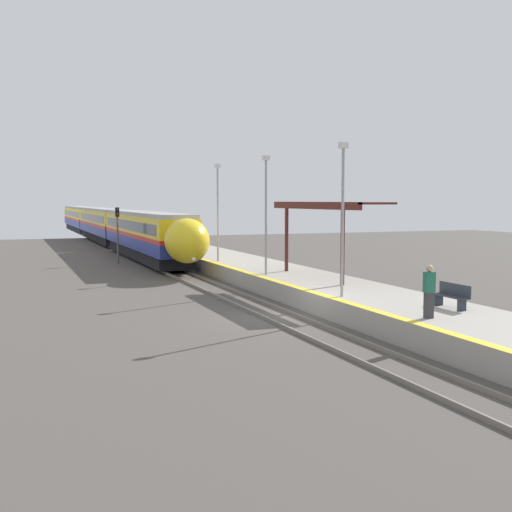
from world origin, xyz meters
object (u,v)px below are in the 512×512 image
(railway_signal, at_px, (118,229))
(person_waiting, at_px, (429,290))
(lamppost_near, at_px, (343,210))
(lamppost_mid, at_px, (266,208))
(lamppost_far, at_px, (218,206))
(platform_bench, at_px, (452,295))
(train, at_px, (105,223))

(railway_signal, bearing_deg, person_waiting, -80.79)
(lamppost_near, bearing_deg, person_waiting, -86.33)
(lamppost_near, height_order, lamppost_mid, same)
(lamppost_near, relative_size, lamppost_mid, 1.00)
(person_waiting, relative_size, lamppost_mid, 0.29)
(lamppost_mid, distance_m, lamppost_far, 8.16)
(lamppost_far, bearing_deg, platform_bench, -83.36)
(railway_signal, distance_m, lamppost_mid, 18.79)
(train, xyz_separation_m, lamppost_mid, (2.33, -41.89, 2.17))
(person_waiting, relative_size, lamppost_near, 0.29)
(lamppost_mid, bearing_deg, person_waiting, -88.56)
(train, height_order, lamppost_mid, lamppost_mid)
(train, xyz_separation_m, railway_signal, (-2.44, -23.81, 0.39))
(lamppost_mid, height_order, lamppost_far, same)
(train, relative_size, lamppost_far, 11.88)
(railway_signal, height_order, lamppost_far, lamppost_far)
(train, bearing_deg, person_waiting, -87.24)
(railway_signal, relative_size, lamppost_mid, 0.69)
(railway_signal, height_order, lamppost_near, lamppost_near)
(person_waiting, distance_m, lamppost_far, 21.76)
(lamppost_mid, bearing_deg, platform_bench, -78.96)
(platform_bench, height_order, lamppost_mid, lamppost_mid)
(lamppost_near, distance_m, lamppost_mid, 8.16)
(railway_signal, relative_size, lamppost_near, 0.69)
(train, bearing_deg, platform_bench, -85.04)
(platform_bench, bearing_deg, person_waiting, -145.80)
(railway_signal, relative_size, lamppost_far, 0.69)
(lamppost_mid, bearing_deg, lamppost_near, -90.00)
(platform_bench, xyz_separation_m, lamppost_far, (-2.35, 20.23, 3.01))
(lamppost_mid, bearing_deg, lamppost_far, 90.00)
(railway_signal, distance_m, lamppost_near, 26.73)
(train, height_order, railway_signal, railway_signal)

